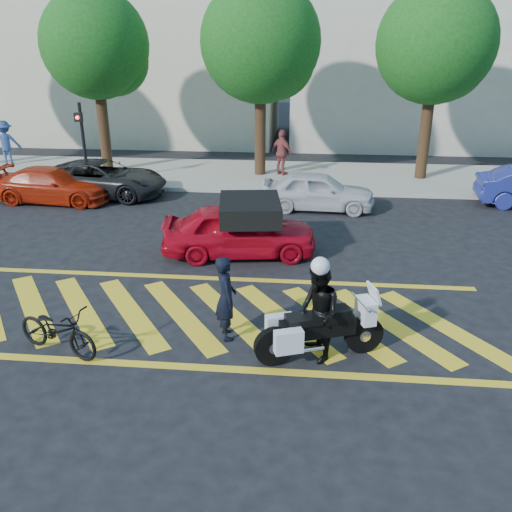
# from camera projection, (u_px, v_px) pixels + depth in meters

# --- Properties ---
(ground) EXTENTS (90.00, 90.00, 0.00)m
(ground) POSITION_uv_depth(u_px,v_px,m) (209.00, 316.00, 11.50)
(ground) COLOR black
(ground) RESTS_ON ground
(sidewalk) EXTENTS (60.00, 5.00, 0.15)m
(sidewalk) POSITION_uv_depth(u_px,v_px,m) (260.00, 176.00, 22.51)
(sidewalk) COLOR #9E998E
(sidewalk) RESTS_ON ground
(crosswalk) EXTENTS (12.33, 4.00, 0.01)m
(crosswalk) POSITION_uv_depth(u_px,v_px,m) (208.00, 316.00, 11.50)
(crosswalk) COLOR yellow
(crosswalk) RESTS_ON ground
(building_left) EXTENTS (16.00, 8.00, 10.00)m
(building_left) POSITION_uv_depth(u_px,v_px,m) (130.00, 44.00, 29.62)
(building_left) COLOR beige
(building_left) RESTS_ON ground
(building_right) EXTENTS (16.00, 8.00, 11.00)m
(building_right) POSITION_uv_depth(u_px,v_px,m) (450.00, 34.00, 27.91)
(building_right) COLOR beige
(building_right) RESTS_ON ground
(tree_left) EXTENTS (4.20, 4.20, 7.26)m
(tree_left) POSITION_uv_depth(u_px,v_px,m) (99.00, 49.00, 21.25)
(tree_left) COLOR black
(tree_left) RESTS_ON ground
(tree_center) EXTENTS (4.60, 4.60, 7.56)m
(tree_center) POSITION_uv_depth(u_px,v_px,m) (264.00, 46.00, 20.63)
(tree_center) COLOR black
(tree_center) RESTS_ON ground
(tree_right) EXTENTS (4.40, 4.40, 7.41)m
(tree_right) POSITION_uv_depth(u_px,v_px,m) (438.00, 48.00, 20.07)
(tree_right) COLOR black
(tree_right) RESTS_ON ground
(signal_pole) EXTENTS (0.28, 0.43, 3.20)m
(signal_pole) POSITION_uv_depth(u_px,v_px,m) (82.00, 138.00, 20.30)
(signal_pole) COLOR black
(signal_pole) RESTS_ON ground
(officer_bike) EXTENTS (0.58, 0.72, 1.71)m
(officer_bike) POSITION_uv_depth(u_px,v_px,m) (226.00, 298.00, 10.41)
(officer_bike) COLOR black
(officer_bike) RESTS_ON ground
(bicycle) EXTENTS (1.93, 1.24, 0.96)m
(bicycle) POSITION_uv_depth(u_px,v_px,m) (57.00, 330.00, 10.02)
(bicycle) COLOR black
(bicycle) RESTS_ON ground
(police_motorcycle) EXTENTS (2.38, 1.24, 1.09)m
(police_motorcycle) POSITION_uv_depth(u_px,v_px,m) (318.00, 330.00, 9.80)
(police_motorcycle) COLOR black
(police_motorcycle) RESTS_ON ground
(officer_moto) EXTENTS (0.96, 1.08, 1.85)m
(officer_moto) POSITION_uv_depth(u_px,v_px,m) (318.00, 313.00, 9.69)
(officer_moto) COLOR black
(officer_moto) RESTS_ON ground
(red_convertible) EXTENTS (4.27, 2.18, 1.39)m
(red_convertible) POSITION_uv_depth(u_px,v_px,m) (239.00, 230.00, 14.43)
(red_convertible) COLOR #B8081B
(red_convertible) RESTS_ON ground
(parked_left) EXTENTS (4.22, 1.89, 1.20)m
(parked_left) POSITION_uv_depth(u_px,v_px,m) (53.00, 185.00, 19.06)
(parked_left) COLOR #B0210A
(parked_left) RESTS_ON ground
(parked_mid_left) EXTENTS (4.80, 2.47, 1.30)m
(parked_mid_left) POSITION_uv_depth(u_px,v_px,m) (102.00, 179.00, 19.74)
(parked_mid_left) COLOR black
(parked_mid_left) RESTS_ON ground
(parked_mid_right) EXTENTS (3.85, 1.72, 1.28)m
(parked_mid_right) POSITION_uv_depth(u_px,v_px,m) (318.00, 191.00, 18.22)
(parked_mid_right) COLOR silver
(parked_mid_right) RESTS_ON ground
(pedestrian_left) EXTENTS (1.41, 1.15, 1.91)m
(pedestrian_left) POSITION_uv_depth(u_px,v_px,m) (6.00, 143.00, 23.73)
(pedestrian_left) COLOR #304A86
(pedestrian_left) RESTS_ON sidewalk
(pedestrian_right) EXTENTS (1.11, 1.04, 1.83)m
(pedestrian_right) POSITION_uv_depth(u_px,v_px,m) (282.00, 152.00, 22.00)
(pedestrian_right) COLOR #9D4847
(pedestrian_right) RESTS_ON sidewalk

